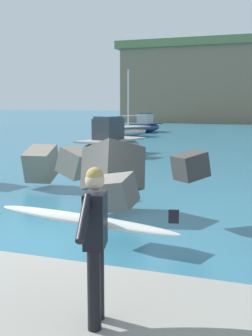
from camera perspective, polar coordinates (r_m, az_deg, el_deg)
ground_plane at (r=8.96m, az=-7.66°, el=-9.00°), size 400.00×400.00×0.00m
breakwater_jetty at (r=11.70m, az=-9.55°, el=0.37°), size 31.14×5.72×2.37m
surfer_with_board at (r=4.80m, az=-4.30°, el=-8.42°), size 2.11×1.37×1.78m
boat_near_right at (r=35.95m, az=-0.08°, el=4.94°), size 3.74×5.21×5.60m
boat_mid_centre at (r=42.85m, az=2.71°, el=5.64°), size 2.63×4.73×1.92m
boat_mid_right at (r=22.96m, az=-1.96°, el=3.34°), size 2.90×5.08×2.09m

